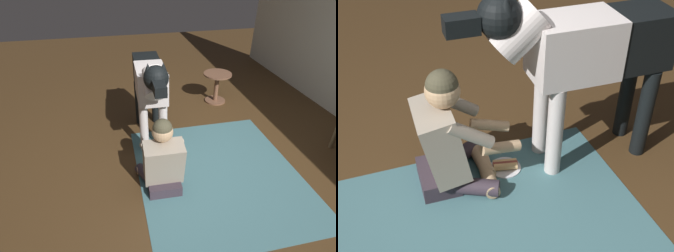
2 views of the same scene
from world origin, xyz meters
The scene contains 6 objects.
ground_plane centered at (0.00, 0.00, 0.00)m, with size 12.68×12.68×0.00m, color #463019.
area_rug centered at (0.07, 0.23, 0.00)m, with size 2.03×1.81×0.01m, color #446F77.
person_sitting_on_floor centered at (0.10, -0.43, 0.34)m, with size 0.66×0.58×0.83m.
large_dog centered at (-0.76, -0.40, 0.81)m, with size 1.59×0.37×1.26m.
hot_dog_on_plate centered at (-0.26, -0.42, 0.03)m, with size 0.22×0.22×0.06m.
round_side_table centered at (-1.64, 0.83, 0.30)m, with size 0.46×0.46×0.50m.
Camera 1 is at (2.25, -0.84, 2.16)m, focal length 29.19 mm.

